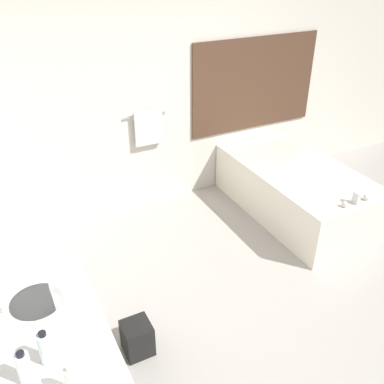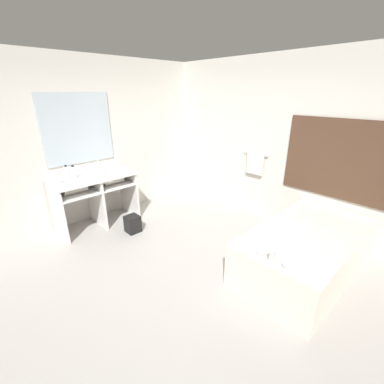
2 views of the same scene
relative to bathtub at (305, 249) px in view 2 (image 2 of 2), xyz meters
name	(u,v)px [view 2 (image 2 of 2)]	position (x,y,z in m)	size (l,w,h in m)	color
ground_plane	(172,272)	(-1.11, -1.24, -0.31)	(16.00, 16.00, 0.00)	#A8A39E
wall_back_with_blinds	(277,144)	(-1.07, 0.99, 1.03)	(7.40, 0.13, 2.70)	silver
wall_left_with_mirror	(85,142)	(-3.34, -1.24, 1.04)	(0.08, 7.40, 2.70)	silver
vanity_counter	(96,189)	(-2.97, -1.32, 0.33)	(0.66, 1.27, 0.89)	white
sink_faucet	(98,166)	(-3.15, -1.15, 0.66)	(0.09, 0.04, 0.18)	silver
bathtub	(305,249)	(0.00, 0.00, 0.00)	(1.02, 1.90, 0.69)	silver
water_bottle_1	(67,172)	(-3.10, -1.69, 0.67)	(0.07, 0.07, 0.20)	white
water_bottle_2	(74,172)	(-2.99, -1.62, 0.67)	(0.07, 0.07, 0.21)	white
soap_dispenser	(60,178)	(-2.92, -1.85, 0.66)	(0.05, 0.05, 0.19)	white
waste_bin	(133,224)	(-2.34, -1.06, -0.18)	(0.21, 0.21, 0.28)	black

